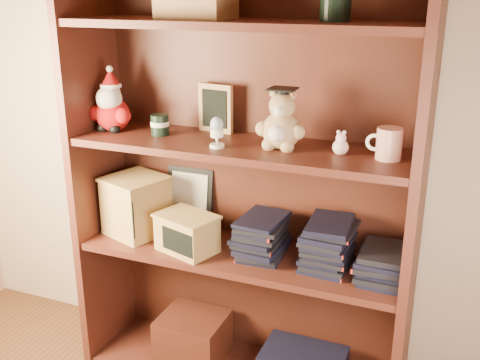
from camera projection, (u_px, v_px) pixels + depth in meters
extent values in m
cube|color=tan|center=(297.00, 48.00, 1.91)|extent=(3.00, 0.04, 2.50)
cube|color=#4A1F15|center=(98.00, 166.00, 2.14)|extent=(0.03, 0.35, 1.60)
cube|color=#4A1F15|center=(416.00, 210.00, 1.72)|extent=(0.03, 0.35, 1.60)
cube|color=#441D12|center=(257.00, 172.00, 2.07)|extent=(1.20, 0.02, 1.60)
cube|color=#4A1F15|center=(240.00, 24.00, 1.75)|extent=(1.14, 0.33, 0.02)
cube|color=#441D12|center=(193.00, 336.00, 2.21)|extent=(0.25, 0.22, 0.18)
cylinder|color=black|center=(336.00, 2.00, 1.62)|extent=(0.09, 0.09, 0.11)
cube|color=#4A1F15|center=(240.00, 254.00, 2.01)|extent=(1.14, 0.33, 0.02)
cube|color=#4A1F15|center=(240.00, 147.00, 1.88)|extent=(1.14, 0.33, 0.02)
sphere|color=#A50F0F|center=(113.00, 115.00, 2.04)|extent=(0.12, 0.12, 0.12)
sphere|color=#A50F0F|center=(96.00, 113.00, 2.04)|extent=(0.06, 0.06, 0.06)
sphere|color=#A50F0F|center=(123.00, 116.00, 2.00)|extent=(0.06, 0.06, 0.06)
sphere|color=black|center=(103.00, 128.00, 2.04)|extent=(0.04, 0.04, 0.04)
sphere|color=black|center=(115.00, 129.00, 2.02)|extent=(0.04, 0.04, 0.04)
sphere|color=white|center=(109.00, 99.00, 2.01)|extent=(0.09, 0.09, 0.09)
sphere|color=#D8B293|center=(111.00, 92.00, 2.01)|extent=(0.07, 0.07, 0.07)
cone|color=#A50F0F|center=(110.00, 78.00, 2.00)|extent=(0.07, 0.07, 0.06)
sphere|color=white|center=(109.00, 69.00, 1.99)|extent=(0.02, 0.02, 0.02)
cylinder|color=white|center=(111.00, 86.00, 2.01)|extent=(0.08, 0.08, 0.01)
cylinder|color=black|center=(160.00, 125.00, 1.98)|extent=(0.06, 0.06, 0.07)
cylinder|color=beige|center=(160.00, 124.00, 1.98)|extent=(0.07, 0.07, 0.02)
cube|color=#9E7547|center=(216.00, 108.00, 2.00)|extent=(0.14, 0.04, 0.17)
cube|color=black|center=(214.00, 109.00, 1.99)|extent=(0.10, 0.02, 0.13)
cube|color=#9E7547|center=(219.00, 126.00, 2.05)|extent=(0.07, 0.07, 0.01)
cylinder|color=white|center=(217.00, 146.00, 1.83)|extent=(0.05, 0.05, 0.01)
cone|color=white|center=(217.00, 139.00, 1.82)|extent=(0.02, 0.02, 0.03)
cylinder|color=white|center=(217.00, 133.00, 1.82)|extent=(0.04, 0.04, 0.02)
ellipsoid|color=#A5B6C8|center=(217.00, 125.00, 1.81)|extent=(0.04, 0.04, 0.05)
sphere|color=tan|center=(282.00, 130.00, 1.81)|extent=(0.12, 0.12, 0.12)
sphere|color=white|center=(276.00, 133.00, 1.76)|extent=(0.05, 0.05, 0.05)
sphere|color=tan|center=(263.00, 129.00, 1.81)|extent=(0.05, 0.05, 0.05)
sphere|color=tan|center=(297.00, 132.00, 1.77)|extent=(0.05, 0.05, 0.05)
sphere|color=tan|center=(269.00, 145.00, 1.80)|extent=(0.04, 0.04, 0.04)
sphere|color=tan|center=(287.00, 147.00, 1.78)|extent=(0.04, 0.04, 0.04)
sphere|color=tan|center=(282.00, 106.00, 1.78)|extent=(0.09, 0.09, 0.09)
sphere|color=white|center=(279.00, 111.00, 1.75)|extent=(0.04, 0.04, 0.04)
sphere|color=tan|center=(274.00, 94.00, 1.79)|extent=(0.03, 0.03, 0.03)
sphere|color=tan|center=(293.00, 95.00, 1.77)|extent=(0.03, 0.03, 0.03)
cylinder|color=black|center=(283.00, 92.00, 1.77)|extent=(0.04, 0.04, 0.02)
cube|color=black|center=(283.00, 89.00, 1.76)|extent=(0.08, 0.08, 0.01)
cylinder|color=#A50F0F|center=(293.00, 94.00, 1.74)|extent=(0.00, 0.04, 0.03)
sphere|color=beige|center=(341.00, 147.00, 1.75)|extent=(0.05, 0.05, 0.05)
sphere|color=beige|center=(341.00, 138.00, 1.74)|extent=(0.03, 0.03, 0.03)
sphere|color=beige|center=(339.00, 132.00, 1.74)|extent=(0.01, 0.01, 0.01)
sphere|color=beige|center=(344.00, 132.00, 1.73)|extent=(0.01, 0.01, 0.01)
cylinder|color=silver|center=(389.00, 144.00, 1.69)|extent=(0.08, 0.08, 0.10)
torus|color=white|center=(374.00, 142.00, 1.71)|extent=(0.05, 0.01, 0.05)
cube|color=black|center=(190.00, 197.00, 2.19)|extent=(0.19, 0.05, 0.24)
cube|color=beige|center=(189.00, 198.00, 2.18)|extent=(0.15, 0.03, 0.20)
cube|color=tan|center=(136.00, 207.00, 2.13)|extent=(0.25, 0.25, 0.22)
cube|color=black|center=(122.00, 216.00, 2.04)|extent=(0.13, 0.05, 0.14)
cube|color=tan|center=(135.00, 179.00, 2.09)|extent=(0.26, 0.26, 0.01)
cube|color=tan|center=(187.00, 234.00, 1.99)|extent=(0.23, 0.19, 0.13)
cube|color=black|center=(178.00, 242.00, 1.93)|extent=(0.14, 0.05, 0.08)
cube|color=tan|center=(187.00, 216.00, 1.97)|extent=(0.24, 0.21, 0.01)
cube|color=black|center=(261.00, 253.00, 1.98)|extent=(0.14, 0.20, 0.02)
cube|color=black|center=(261.00, 249.00, 1.97)|extent=(0.14, 0.20, 0.02)
cube|color=black|center=(261.00, 245.00, 1.97)|extent=(0.14, 0.20, 0.02)
cube|color=black|center=(261.00, 241.00, 1.96)|extent=(0.14, 0.20, 0.02)
cube|color=black|center=(262.00, 236.00, 1.96)|extent=(0.14, 0.20, 0.02)
cube|color=black|center=(262.00, 232.00, 1.95)|extent=(0.14, 0.20, 0.02)
cube|color=black|center=(262.00, 228.00, 1.95)|extent=(0.14, 0.20, 0.02)
cube|color=black|center=(262.00, 224.00, 1.94)|extent=(0.14, 0.20, 0.02)
cube|color=black|center=(262.00, 220.00, 1.94)|extent=(0.14, 0.20, 0.02)
cube|color=black|center=(326.00, 265.00, 1.89)|extent=(0.14, 0.20, 0.02)
cube|color=black|center=(326.00, 260.00, 1.89)|extent=(0.14, 0.20, 0.02)
cube|color=black|center=(327.00, 256.00, 1.88)|extent=(0.14, 0.20, 0.02)
cube|color=black|center=(327.00, 252.00, 1.88)|extent=(0.14, 0.20, 0.02)
cube|color=black|center=(327.00, 248.00, 1.87)|extent=(0.14, 0.20, 0.02)
cube|color=black|center=(327.00, 243.00, 1.87)|extent=(0.14, 0.20, 0.02)
cube|color=black|center=(328.00, 239.00, 1.86)|extent=(0.14, 0.20, 0.02)
cube|color=black|center=(328.00, 234.00, 1.86)|extent=(0.14, 0.20, 0.02)
cube|color=black|center=(328.00, 230.00, 1.85)|extent=(0.14, 0.20, 0.02)
cube|color=black|center=(328.00, 226.00, 1.85)|extent=(0.14, 0.20, 0.02)
cube|color=black|center=(328.00, 221.00, 1.84)|extent=(0.14, 0.20, 0.02)
cube|color=black|center=(382.00, 275.00, 1.83)|extent=(0.14, 0.20, 0.02)
cube|color=black|center=(382.00, 270.00, 1.82)|extent=(0.14, 0.20, 0.02)
cube|color=black|center=(383.00, 266.00, 1.82)|extent=(0.14, 0.20, 0.02)
cube|color=black|center=(383.00, 262.00, 1.81)|extent=(0.14, 0.20, 0.02)
cube|color=black|center=(383.00, 257.00, 1.81)|extent=(0.14, 0.20, 0.02)
cube|color=black|center=(384.00, 253.00, 1.80)|extent=(0.14, 0.20, 0.02)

